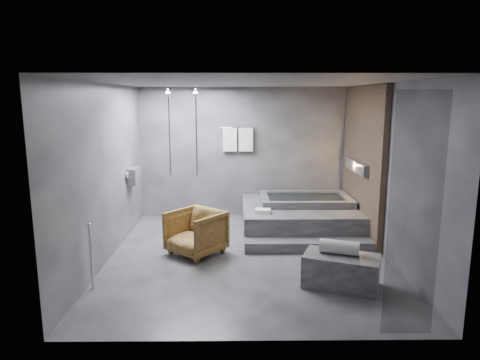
{
  "coord_description": "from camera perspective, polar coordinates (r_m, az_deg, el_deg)",
  "views": [
    {
      "loc": [
        -0.19,
        -6.68,
        2.56
      ],
      "look_at": [
        -0.12,
        0.3,
        1.23
      ],
      "focal_mm": 32.0,
      "sensor_mm": 36.0,
      "label": 1
    }
  ],
  "objects": [
    {
      "name": "tub_step",
      "position": [
        7.48,
        9.13,
        -8.6
      ],
      "size": [
        2.2,
        0.36,
        0.18
      ],
      "primitive_type": "cube",
      "color": "#303032",
      "rests_on": "ground"
    },
    {
      "name": "deck_towel",
      "position": [
        7.84,
        3.04,
        -4.16
      ],
      "size": [
        0.3,
        0.24,
        0.07
      ],
      "primitive_type": "cube",
      "rotation": [
        0.0,
        0.0,
        -0.15
      ],
      "color": "silver",
      "rests_on": "tub_deck"
    },
    {
      "name": "room",
      "position": [
        7.0,
        4.27,
        3.99
      ],
      "size": [
        5.0,
        5.04,
        2.82
      ],
      "color": "#2B2B2D",
      "rests_on": "ground"
    },
    {
      "name": "rolled_towel",
      "position": [
        6.11,
        13.09,
        -8.72
      ],
      "size": [
        0.57,
        0.36,
        0.19
      ],
      "primitive_type": "cylinder",
      "rotation": [
        0.0,
        1.57,
        -0.34
      ],
      "color": "silver",
      "rests_on": "concrete_bench"
    },
    {
      "name": "tub_deck",
      "position": [
        8.55,
        7.85,
        -4.97
      ],
      "size": [
        2.2,
        2.0,
        0.5
      ],
      "primitive_type": "cube",
      "color": "#303032",
      "rests_on": "ground"
    },
    {
      "name": "driftwood_chair",
      "position": [
        7.2,
        -5.9,
        -6.94
      ],
      "size": [
        1.13,
        1.13,
        0.74
      ],
      "primitive_type": "imported",
      "rotation": [
        0.0,
        0.0,
        -0.7
      ],
      "color": "#462D11",
      "rests_on": "ground"
    },
    {
      "name": "concrete_bench",
      "position": [
        6.17,
        13.32,
        -11.71
      ],
      "size": [
        1.14,
        0.88,
        0.45
      ],
      "primitive_type": "cube",
      "rotation": [
        0.0,
        0.0,
        -0.38
      ],
      "color": "#353538",
      "rests_on": "ground"
    }
  ]
}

